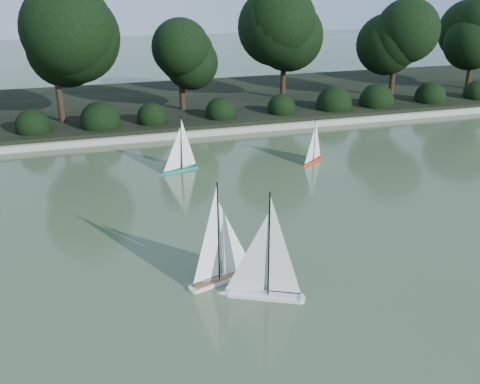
# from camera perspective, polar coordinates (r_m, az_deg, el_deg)

# --- Properties ---
(ground) EXTENTS (80.00, 80.00, 0.00)m
(ground) POSITION_cam_1_polar(r_m,az_deg,el_deg) (8.49, 3.22, -10.72)
(ground) COLOR #324227
(ground) RESTS_ON ground
(pond_coping) EXTENTS (40.00, 0.35, 0.18)m
(pond_coping) POSITION_cam_1_polar(r_m,az_deg,el_deg) (16.50, -7.80, 5.99)
(pond_coping) COLOR gray
(pond_coping) RESTS_ON ground
(far_bank) EXTENTS (40.00, 8.00, 0.30)m
(far_bank) POSITION_cam_1_polar(r_m,az_deg,el_deg) (20.32, -9.83, 9.08)
(far_bank) COLOR black
(far_bank) RESTS_ON ground
(tree_line) EXTENTS (26.31, 3.93, 4.39)m
(tree_line) POSITION_cam_1_polar(r_m,az_deg,el_deg) (18.60, -5.72, 15.90)
(tree_line) COLOR black
(tree_line) RESTS_ON ground
(shrub_hedge) EXTENTS (29.10, 1.10, 1.10)m
(shrub_hedge) POSITION_cam_1_polar(r_m,az_deg,el_deg) (17.26, -8.39, 7.91)
(shrub_hedge) COLOR black
(shrub_hedge) RESTS_ON ground
(sailboat_white_a) EXTENTS (1.32, 0.78, 1.89)m
(sailboat_white_a) POSITION_cam_1_polar(r_m,az_deg,el_deg) (8.24, 1.92, -9.36)
(sailboat_white_a) COLOR silver
(sailboat_white_a) RESTS_ON ground
(sailboat_white_b) EXTENTS (1.33, 0.57, 1.83)m
(sailboat_white_b) POSITION_cam_1_polar(r_m,az_deg,el_deg) (8.69, -1.37, -7.68)
(sailboat_white_b) COLOR silver
(sailboat_white_b) RESTS_ON ground
(sailboat_orange) EXTENTS (0.84, 0.62, 1.27)m
(sailboat_orange) POSITION_cam_1_polar(r_m,az_deg,el_deg) (14.24, 7.67, 3.86)
(sailboat_orange) COLOR red
(sailboat_orange) RESTS_ON ground
(sailboat_teal) EXTENTS (1.09, 0.47, 1.51)m
(sailboat_teal) POSITION_cam_1_polar(r_m,az_deg,el_deg) (13.55, -6.68, 3.13)
(sailboat_teal) COLOR #14857A
(sailboat_teal) RESTS_ON ground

